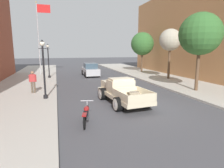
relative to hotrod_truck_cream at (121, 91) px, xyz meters
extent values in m
plane|color=#47474C|center=(0.51, -1.24, -0.75)|extent=(140.00, 140.00, 0.00)
cube|color=beige|center=(0.02, -0.24, -0.21)|extent=(2.21, 5.04, 0.24)
cube|color=beige|center=(-0.01, 0.11, 0.31)|extent=(1.66, 1.24, 0.80)
cube|color=beige|center=(0.00, 0.06, 0.77)|extent=(1.52, 1.06, 0.12)
cube|color=#3D4C5B|center=(-0.06, 0.67, 0.47)|extent=(1.32, 0.16, 0.44)
cube|color=beige|center=(-0.13, 1.40, 0.17)|extent=(1.45, 1.62, 0.52)
cube|color=silver|center=(-0.20, 2.20, 0.15)|extent=(0.69, 0.16, 0.47)
cube|color=beige|center=(0.15, -1.64, -0.07)|extent=(1.88, 2.25, 0.04)
cube|color=beige|center=(-0.65, -1.71, 0.15)|extent=(0.27, 2.10, 0.44)
cube|color=beige|center=(0.96, -1.56, 0.15)|extent=(0.27, 2.10, 0.44)
cube|color=beige|center=(0.25, -2.64, 0.15)|extent=(1.62, 0.23, 0.44)
cube|color=beige|center=(0.06, -0.63, 0.15)|extent=(1.62, 0.23, 0.44)
cylinder|color=black|center=(-0.99, 1.02, -0.35)|extent=(0.43, 0.83, 0.80)
cylinder|color=silver|center=(-1.18, 1.00, -0.35)|extent=(0.07, 0.65, 0.66)
cylinder|color=silver|center=(-1.19, 1.00, -0.35)|extent=(0.04, 0.24, 0.24)
cylinder|color=black|center=(0.79, 1.18, -0.35)|extent=(0.43, 0.83, 0.80)
cylinder|color=silver|center=(0.98, 1.20, -0.35)|extent=(0.07, 0.65, 0.66)
cylinder|color=silver|center=(0.99, 1.20, -0.35)|extent=(0.04, 0.24, 0.24)
cylinder|color=black|center=(-0.74, -1.67, -0.35)|extent=(0.43, 0.83, 0.80)
cylinder|color=silver|center=(-0.93, -1.68, -0.35)|extent=(0.07, 0.65, 0.66)
cylinder|color=silver|center=(-0.94, -1.69, -0.35)|extent=(0.04, 0.24, 0.24)
cylinder|color=black|center=(1.04, -1.50, -0.35)|extent=(0.43, 0.83, 0.80)
cylinder|color=silver|center=(1.23, -1.48, -0.35)|extent=(0.07, 0.65, 0.66)
cylinder|color=silver|center=(1.24, -1.48, -0.35)|extent=(0.04, 0.24, 0.24)
cube|color=gray|center=(0.01, -2.00, 0.15)|extent=(0.64, 0.49, 0.40)
cube|color=#3D2D1E|center=(0.01, -2.00, 0.15)|extent=(0.62, 0.11, 0.42)
cube|color=#2D2D33|center=(0.35, -1.32, 0.09)|extent=(0.50, 0.41, 0.28)
torus|color=black|center=(-2.53, -2.18, -0.42)|extent=(0.23, 0.67, 0.67)
torus|color=black|center=(-2.88, -3.59, -0.42)|extent=(0.23, 0.67, 0.67)
cube|color=#4C4C51|center=(-2.72, -2.93, -0.37)|extent=(0.34, 0.48, 0.28)
ellipsoid|color=maroon|center=(-2.66, -2.69, -0.14)|extent=(0.38, 0.57, 0.24)
cube|color=black|center=(-2.78, -3.17, -0.22)|extent=(0.35, 0.60, 0.10)
cylinder|color=silver|center=(-2.54, -2.24, -0.12)|extent=(0.11, 0.26, 0.58)
cylinder|color=silver|center=(-2.57, -2.35, 0.16)|extent=(0.61, 0.18, 0.04)
cube|color=maroon|center=(-2.88, -3.59, -0.10)|extent=(0.27, 0.43, 0.06)
cube|color=#B7B7BC|center=(0.28, 13.12, -0.14)|extent=(1.73, 4.30, 0.80)
cube|color=#384C5B|center=(0.28, 12.97, 0.58)|extent=(1.53, 2.00, 0.64)
cylinder|color=black|center=(-0.55, 14.41, -0.42)|extent=(0.22, 0.66, 0.66)
cylinder|color=black|center=(1.10, 14.42, -0.42)|extent=(0.22, 0.66, 0.66)
cylinder|color=black|center=(-0.54, 11.83, -0.42)|extent=(0.22, 0.66, 0.66)
cylinder|color=black|center=(1.11, 11.84, -0.42)|extent=(0.22, 0.66, 0.66)
cylinder|color=brown|center=(-5.76, 3.82, -0.17)|extent=(0.14, 0.14, 0.86)
cylinder|color=brown|center=(-5.58, 3.82, -0.17)|extent=(0.14, 0.14, 0.86)
cube|color=#B23333|center=(-5.67, 3.82, 0.54)|extent=(0.36, 0.22, 0.56)
cylinder|color=#B23333|center=(-5.89, 3.82, 0.51)|extent=(0.09, 0.09, 0.54)
cylinder|color=#B23333|center=(-5.45, 3.82, 0.51)|extent=(0.09, 0.09, 0.54)
sphere|color=#9E7051|center=(-5.67, 3.82, 0.94)|extent=(0.22, 0.22, 0.22)
cylinder|color=black|center=(-4.72, 1.82, -0.48)|extent=(0.28, 0.28, 0.24)
cylinder|color=black|center=(-4.72, 1.82, 1.24)|extent=(0.12, 0.12, 3.20)
cylinder|color=black|center=(-4.72, 1.82, 2.69)|extent=(0.50, 0.04, 0.04)
sphere|color=silver|center=(-4.72, 1.82, 3.00)|extent=(0.32, 0.32, 0.32)
cone|color=black|center=(-4.72, 1.82, 3.18)|extent=(0.24, 0.24, 0.14)
cylinder|color=black|center=(-4.76, 11.81, -0.48)|extent=(0.28, 0.28, 0.24)
cylinder|color=black|center=(-4.76, 11.81, 1.24)|extent=(0.12, 0.12, 3.20)
cylinder|color=black|center=(-4.76, 11.81, 2.69)|extent=(0.50, 0.04, 0.04)
sphere|color=silver|center=(-4.76, 11.81, 3.00)|extent=(0.32, 0.32, 0.32)
cone|color=black|center=(-4.76, 11.81, 3.18)|extent=(0.24, 0.24, 0.14)
cylinder|color=#B2B2B7|center=(-5.97, 15.67, 3.90)|extent=(0.12, 0.12, 9.00)
sphere|color=gold|center=(-5.97, 15.67, 8.48)|extent=(0.16, 0.16, 0.16)
cube|color=red|center=(-5.11, 15.67, 7.75)|extent=(1.60, 0.03, 1.00)
cylinder|color=brown|center=(6.77, 1.20, 0.99)|extent=(0.26, 0.26, 3.19)
sphere|color=#33662D|center=(6.77, 1.20, 3.79)|extent=(3.22, 3.22, 3.22)
cylinder|color=brown|center=(8.12, 7.29, 1.08)|extent=(0.26, 0.26, 3.38)
sphere|color=#ADA893|center=(8.12, 7.29, 3.66)|extent=(2.37, 2.37, 2.37)
cylinder|color=brown|center=(8.09, 14.30, 0.80)|extent=(0.26, 0.26, 2.81)
sphere|color=#33662D|center=(8.09, 14.30, 3.43)|extent=(3.26, 3.26, 3.26)
camera|label=1|loc=(-3.92, -11.33, 2.62)|focal=30.61mm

